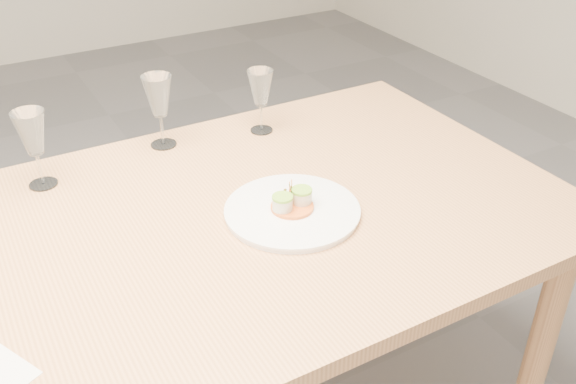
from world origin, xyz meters
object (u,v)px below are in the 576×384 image
dining_table (66,292)px  wine_glass_4 (261,89)px  dinner_plate (292,210)px  wine_glass_3 (158,98)px  wine_glass_2 (32,135)px

dining_table → wine_glass_4: wine_glass_4 is taller
dinner_plate → wine_glass_3: (-0.14, 0.48, 0.13)m
wine_glass_3 → wine_glass_4: (0.28, -0.06, -0.01)m
dining_table → dinner_plate: size_ratio=7.52×
wine_glass_2 → wine_glass_3: 0.34m
wine_glass_3 → wine_glass_4: wine_glass_3 is taller
wine_glass_3 → dinner_plate: bearing=-73.7°
dining_table → wine_glass_2: (0.04, 0.36, 0.21)m
wine_glass_3 → wine_glass_4: bearing=-11.3°
dinner_plate → wine_glass_3: bearing=106.3°
wine_glass_3 → wine_glass_4: 0.29m
wine_glass_3 → dining_table: bearing=-132.4°
dining_table → dinner_plate: bearing=-7.1°
dinner_plate → wine_glass_4: bearing=71.8°
dining_table → wine_glass_4: bearing=28.6°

